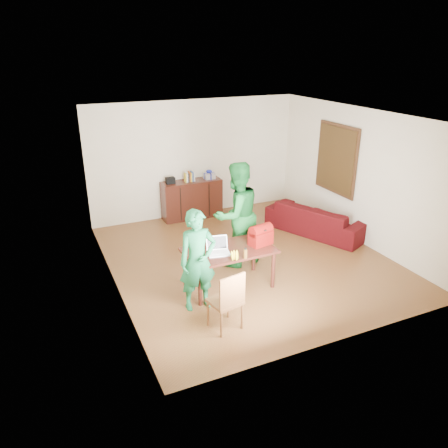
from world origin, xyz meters
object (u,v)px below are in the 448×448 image
chair (225,312)px  person_far (236,215)px  person_near (198,260)px  red_bag (261,237)px  laptop (219,251)px  sofa (317,219)px  table (229,254)px  bottle (245,253)px

chair → person_far: (1.02, 1.77, 0.70)m
person_near → red_bag: size_ratio=4.18×
person_far → laptop: size_ratio=4.96×
red_bag → sofa: bearing=20.7°
table → person_far: (0.48, 0.73, 0.36)m
table → person_near: (-0.69, -0.36, 0.19)m
person_far → laptop: 1.10m
laptop → table: bearing=32.4°
chair → red_bag: 1.60m
laptop → red_bag: 0.79m
chair → laptop: size_ratio=2.36×
table → person_far: bearing=55.6°
chair → bottle: size_ratio=5.13×
sofa → laptop: bearing=91.4°
chair → table: bearing=52.1°
person_far → sofa: 2.40m
person_near → person_far: person_far is taller
person_far → bottle: size_ratio=10.78×
table → chair: bearing=-118.0°
person_far → laptop: (-0.70, -0.81, -0.23)m
red_bag → person_near: bearing=-177.3°
person_far → bottle: bearing=58.8°
person_far → red_bag: 0.78m
laptop → bottle: bearing=-33.7°
chair → sofa: (3.25, 2.36, 0.05)m
laptop → bottle: size_ratio=2.18×
chair → person_near: bearing=91.8°
table → red_bag: (0.57, -0.04, 0.22)m
chair → bottle: (0.64, 0.64, 0.51)m
red_bag → sofa: size_ratio=0.18×
chair → red_bag: (1.10, 1.00, 0.57)m
laptop → person_far: bearing=60.7°
person_near → bottle: (0.79, -0.04, -0.02)m
person_near → red_bag: bearing=15.9°
chair → person_far: bearing=49.4°
chair → bottle: bearing=34.7°
bottle → person_far: bearing=71.1°
table → person_far: 0.94m
chair → laptop: 1.12m
table → laptop: bearing=-160.1°
person_near → sofa: (3.40, 1.68, -0.49)m
chair → person_far: size_ratio=0.48×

